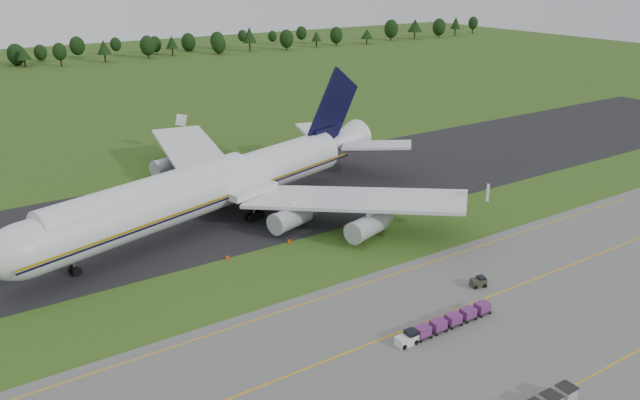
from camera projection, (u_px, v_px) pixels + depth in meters
ground at (334, 255)px, 95.31m from camera, size 600.00×600.00×0.00m
apron at (508, 368)px, 68.68m from camera, size 300.00×52.00×0.06m
taxiway at (250, 201)px, 117.22m from camera, size 300.00×40.00×0.08m
apron_markings at (462, 338)px, 74.17m from camera, size 300.00×30.20×0.01m
tree_line at (69, 51)px, 270.25m from camera, size 524.28×22.08×11.99m
aircraft at (212, 186)px, 105.71m from camera, size 79.97×74.93×22.56m
baggage_train at (444, 323)px, 75.63m from camera, size 14.80×1.57×1.51m
utility_cart at (478, 283)px, 85.77m from camera, size 2.34×1.76×1.14m
edge_markers at (289, 242)px, 99.30m from camera, size 22.12×0.30×0.60m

